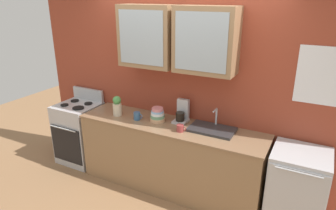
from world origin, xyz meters
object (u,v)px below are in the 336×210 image
Objects in this scene: sink_faucet at (212,129)px; bowl_stack at (158,115)px; coffee_maker at (182,114)px; cup_near_bowls at (137,116)px; stove_range at (80,132)px; cup_near_sink at (180,128)px; dishwasher at (296,190)px; vase at (117,106)px.

sink_faucet is 0.72m from bowl_stack.
cup_near_bowls is at bearing -158.10° from coffee_maker.
cup_near_sink is at bearing -3.93° from stove_range.
coffee_maker reaches higher than cup_near_sink.
coffee_maker is at bearing 21.90° from cup_near_bowls.
stove_range is 3.10m from dishwasher.
dishwasher is at bearing 1.00° from vase.
cup_near_sink is (0.40, -0.15, -0.04)m from bowl_stack.
cup_near_sink reaches higher than dishwasher.
bowl_stack is 0.21× the size of dishwasher.
dishwasher is 1.57m from coffee_maker.
vase is at bearing -166.35° from coffee_maker.
dishwasher is at bearing -6.55° from coffee_maker.
cup_near_sink is 0.41× the size of coffee_maker.
stove_range is 0.98m from vase.
stove_range is at bearing -177.72° from sink_faucet.
coffee_maker is (-1.46, 0.17, 0.57)m from dishwasher.
cup_near_bowls is 2.06m from dishwasher.
cup_near_bowls is (1.10, -0.05, 0.50)m from stove_range.
stove_range is 2.13m from sink_faucet.
dishwasher is (1.34, 0.12, -0.50)m from cup_near_sink.
bowl_stack reaches higher than cup_near_bowls.
vase is at bearing 178.53° from cup_near_bowls.
vase is at bearing -172.89° from bowl_stack.
stove_range is 5.67× the size of bowl_stack.
dishwasher is (3.10, -0.00, -0.01)m from stove_range.
sink_faucet reaches higher than cup_near_sink.
vase is at bearing -179.00° from dishwasher.
stove_range is at bearing -178.85° from bowl_stack.
sink_faucet is at bearing 5.61° from vase.
dishwasher is 3.16× the size of coffee_maker.
cup_near_sink is (-0.32, -0.20, 0.02)m from sink_faucet.
sink_faucet reaches higher than stove_range.
sink_faucet is 4.32× the size of cup_near_bowls.
vase is 0.88m from coffee_maker.
bowl_stack is 1.62× the size of cup_near_sink.
sink_faucet reaches higher than bowl_stack.
bowl_stack is 0.27m from cup_near_bowls.
sink_faucet is 1.88× the size of coffee_maker.
cup_near_bowls reaches higher than dishwasher.
bowl_stack is at bearing -175.59° from sink_faucet.
cup_near_sink is at bearing -4.45° from vase.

